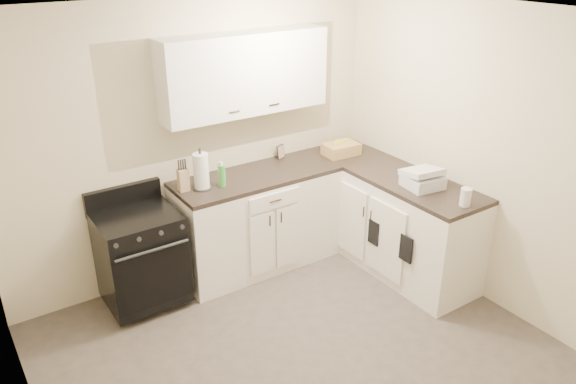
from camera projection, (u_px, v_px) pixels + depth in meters
floor at (314, 368)px, 4.17m from camera, size 3.60×3.60×0.00m
ceiling at (323, 19)px, 3.13m from camera, size 3.60×3.60×0.00m
wall_back at (197, 142)px, 5.01m from camera, size 3.60×0.00×3.60m
wall_right at (495, 162)px, 4.57m from camera, size 0.00×3.60×3.60m
wall_left at (22, 312)px, 2.74m from camera, size 0.00×3.60×3.60m
base_cabinets_back at (257, 222)px, 5.33m from camera, size 1.55×0.60×0.90m
base_cabinets_right at (388, 219)px, 5.39m from camera, size 0.60×1.90×0.90m
countertop_back at (256, 177)px, 5.14m from camera, size 1.55×0.60×0.04m
countertop_right at (392, 174)px, 5.19m from camera, size 0.60×1.90×0.04m
upper_cabinets at (245, 73)px, 4.87m from camera, size 1.55×0.30×0.70m
stove at (141, 258)px, 4.72m from camera, size 0.65×0.56×0.79m
knife_block at (183, 180)px, 4.77m from camera, size 0.09×0.08×0.19m
paper_towel at (201, 171)px, 4.78m from camera, size 0.16×0.16×0.32m
soap_bottle at (222, 176)px, 4.85m from camera, size 0.07×0.07×0.20m
picture_frame at (281, 152)px, 5.49m from camera, size 0.11×0.07×0.13m
wicker_basket at (341, 149)px, 5.58m from camera, size 0.36×0.25×0.11m
countertop_grill at (423, 181)px, 4.85m from camera, size 0.34×0.32×0.11m
glass_jar at (466, 197)px, 4.50m from camera, size 0.10×0.10×0.15m
oven_mitt_near at (406, 249)px, 4.78m from camera, size 0.02×0.14×0.24m
oven_mitt_far at (374, 233)px, 5.10m from camera, size 0.02×0.13×0.23m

